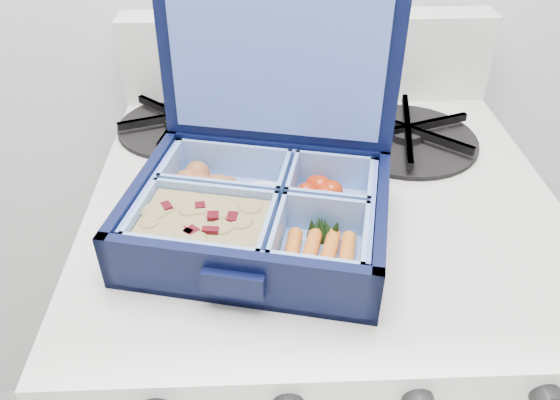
{
  "coord_description": "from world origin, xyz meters",
  "views": [
    {
      "loc": [
        0.23,
        1.2,
        1.17
      ],
      "look_at": [
        0.25,
        1.64,
        0.83
      ],
      "focal_mm": 35.0,
      "sensor_mm": 36.0,
      "label": 1
    }
  ],
  "objects_px": {
    "stove": "(310,386)",
    "burner_grate": "(407,132)",
    "fork": "(336,170)",
    "bento_box": "(259,214)"
  },
  "relations": [
    {
      "from": "burner_grate",
      "to": "fork",
      "type": "bearing_deg",
      "value": -145.82
    },
    {
      "from": "stove",
      "to": "burner_grate",
      "type": "bearing_deg",
      "value": 38.87
    },
    {
      "from": "stove",
      "to": "fork",
      "type": "bearing_deg",
      "value": 54.8
    },
    {
      "from": "bento_box",
      "to": "burner_grate",
      "type": "distance_m",
      "value": 0.27
    },
    {
      "from": "stove",
      "to": "burner_grate",
      "type": "xyz_separation_m",
      "value": [
        0.12,
        0.1,
        0.41
      ]
    },
    {
      "from": "burner_grate",
      "to": "fork",
      "type": "relative_size",
      "value": 1.06
    },
    {
      "from": "bento_box",
      "to": "fork",
      "type": "distance_m",
      "value": 0.15
    },
    {
      "from": "stove",
      "to": "bento_box",
      "type": "height_order",
      "value": "bento_box"
    },
    {
      "from": "bento_box",
      "to": "fork",
      "type": "relative_size",
      "value": 1.43
    },
    {
      "from": "burner_grate",
      "to": "fork",
      "type": "xyz_separation_m",
      "value": [
        -0.1,
        -0.07,
        -0.01
      ]
    }
  ]
}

